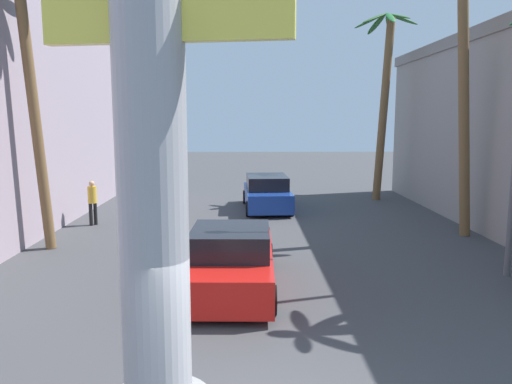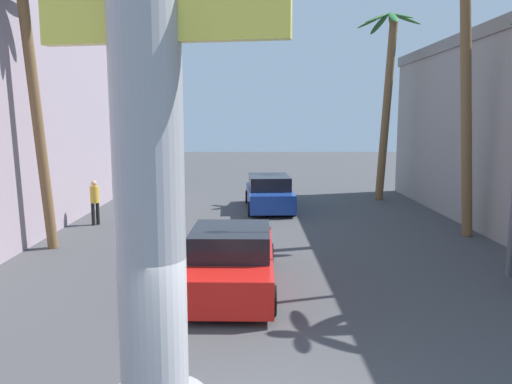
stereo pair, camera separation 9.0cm
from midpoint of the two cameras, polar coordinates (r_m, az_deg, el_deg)
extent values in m
plane|color=#424244|center=(15.94, 0.02, -6.63)|extent=(94.14, 94.14, 0.00)
cylinder|color=#9E9EA3|center=(5.84, -11.96, 9.19)|extent=(0.82, 0.82, 8.46)
cube|color=#F2E04C|center=(5.91, -10.26, 19.13)|extent=(2.85, 0.69, 0.56)
cylinder|color=black|center=(14.29, -5.92, -7.12)|extent=(0.24, 0.65, 0.64)
cylinder|color=black|center=(14.19, 1.73, -7.19)|extent=(0.24, 0.65, 0.64)
cylinder|color=black|center=(10.94, -8.15, -12.08)|extent=(0.24, 0.65, 0.64)
cylinder|color=black|center=(10.82, 2.01, -12.24)|extent=(0.24, 0.65, 0.64)
cube|color=red|center=(12.44, -2.54, -8.30)|extent=(2.11, 5.11, 0.80)
cube|color=black|center=(11.89, -2.67, -5.59)|extent=(1.88, 2.17, 0.60)
cylinder|color=black|center=(24.48, -0.84, -0.56)|extent=(0.25, 0.65, 0.64)
cylinder|color=black|center=(24.61, 3.44, -0.53)|extent=(0.25, 0.65, 0.64)
cylinder|color=black|center=(21.25, -0.51, -1.94)|extent=(0.25, 0.65, 0.64)
cylinder|color=black|center=(21.40, 4.42, -1.89)|extent=(0.25, 0.65, 0.64)
cube|color=navy|center=(22.88, 1.61, -0.59)|extent=(2.14, 4.77, 0.80)
cube|color=black|center=(22.78, 1.62, 1.15)|extent=(1.89, 2.65, 0.60)
cylinder|color=brown|center=(16.75, -23.61, 7.94)|extent=(0.61, 0.85, 8.41)
cylinder|color=brown|center=(18.75, 23.02, 9.37)|extent=(1.01, 0.41, 9.33)
cylinder|color=brown|center=(26.12, 14.77, 9.08)|extent=(0.82, 0.48, 9.15)
ellipsoid|color=#265E2D|center=(27.03, 16.83, 18.40)|extent=(1.59, 0.42, 0.60)
ellipsoid|color=#2C792D|center=(27.54, 15.49, 18.03)|extent=(1.01, 1.46, 0.92)
ellipsoid|color=#29642D|center=(27.40, 14.01, 18.14)|extent=(0.89, 1.49, 0.91)
ellipsoid|color=#32712D|center=(26.78, 13.27, 18.51)|extent=(1.57, 0.74, 0.76)
ellipsoid|color=#30612D|center=(26.22, 13.79, 18.77)|extent=(1.53, 1.09, 0.69)
ellipsoid|color=#21662D|center=(25.99, 15.51, 18.72)|extent=(0.44, 1.53, 0.80)
ellipsoid|color=#2E622D|center=(26.20, 16.39, 18.76)|extent=(1.06, 1.57, 0.58)
cylinder|color=black|center=(20.45, -17.99, -2.43)|extent=(0.14, 0.14, 0.88)
cylinder|color=black|center=(20.55, -17.52, -2.35)|extent=(0.14, 0.14, 0.88)
cylinder|color=gold|center=(20.37, -17.85, -0.28)|extent=(0.48, 0.48, 0.65)
sphere|color=tan|center=(20.31, -17.91, 0.94)|extent=(0.22, 0.22, 0.22)
camera|label=1|loc=(0.05, -89.76, 0.04)|focal=35.00mm
camera|label=2|loc=(0.05, 90.24, -0.04)|focal=35.00mm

